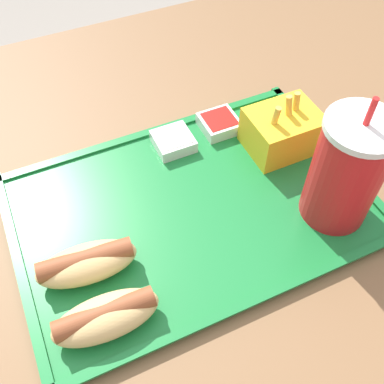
{
  "coord_description": "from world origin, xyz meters",
  "views": [
    {
      "loc": [
        0.12,
        0.33,
        1.2
      ],
      "look_at": [
        -0.03,
        0.0,
        0.75
      ],
      "focal_mm": 42.0,
      "sensor_mm": 36.0,
      "label": 1
    }
  ],
  "objects_px": {
    "soda_cup": "(347,171)",
    "fries_carton": "(282,131)",
    "hot_dog_near": "(87,263)",
    "sauce_cup_mayo": "(173,141)",
    "hot_dog_far": "(106,317)",
    "sauce_cup_ketchup": "(219,123)"
  },
  "relations": [
    {
      "from": "soda_cup",
      "to": "hot_dog_near",
      "type": "xyz_separation_m",
      "value": [
        0.32,
        -0.04,
        -0.06
      ]
    },
    {
      "from": "hot_dog_near",
      "to": "fries_carton",
      "type": "distance_m",
      "value": 0.33
    },
    {
      "from": "hot_dog_far",
      "to": "sauce_cup_ketchup",
      "type": "xyz_separation_m",
      "value": [
        -0.25,
        -0.23,
        -0.01
      ]
    },
    {
      "from": "sauce_cup_ketchup",
      "to": "hot_dog_near",
      "type": "bearing_deg",
      "value": 31.92
    },
    {
      "from": "soda_cup",
      "to": "hot_dog_near",
      "type": "height_order",
      "value": "soda_cup"
    },
    {
      "from": "soda_cup",
      "to": "fries_carton",
      "type": "xyz_separation_m",
      "value": [
        0.0,
        -0.13,
        -0.05
      ]
    },
    {
      "from": "hot_dog_near",
      "to": "fries_carton",
      "type": "height_order",
      "value": "fries_carton"
    },
    {
      "from": "hot_dog_near",
      "to": "sauce_cup_ketchup",
      "type": "height_order",
      "value": "hot_dog_near"
    },
    {
      "from": "sauce_cup_mayo",
      "to": "sauce_cup_ketchup",
      "type": "relative_size",
      "value": 1.0
    },
    {
      "from": "hot_dog_far",
      "to": "hot_dog_near",
      "type": "xyz_separation_m",
      "value": [
        -0.0,
        -0.07,
        0.0
      ]
    },
    {
      "from": "hot_dog_far",
      "to": "sauce_cup_ketchup",
      "type": "distance_m",
      "value": 0.34
    },
    {
      "from": "soda_cup",
      "to": "hot_dog_near",
      "type": "distance_m",
      "value": 0.33
    },
    {
      "from": "hot_dog_far",
      "to": "hot_dog_near",
      "type": "bearing_deg",
      "value": -90.0
    },
    {
      "from": "hot_dog_near",
      "to": "sauce_cup_mayo",
      "type": "xyz_separation_m",
      "value": [
        -0.17,
        -0.15,
        -0.01
      ]
    },
    {
      "from": "fries_carton",
      "to": "sauce_cup_mayo",
      "type": "bearing_deg",
      "value": -24.66
    },
    {
      "from": "hot_dog_far",
      "to": "soda_cup",
      "type": "bearing_deg",
      "value": -174.96
    },
    {
      "from": "soda_cup",
      "to": "sauce_cup_ketchup",
      "type": "distance_m",
      "value": 0.22
    },
    {
      "from": "hot_dog_near",
      "to": "hot_dog_far",
      "type": "bearing_deg",
      "value": 90.0
    },
    {
      "from": "hot_dog_far",
      "to": "sauce_cup_ketchup",
      "type": "relative_size",
      "value": 2.19
    },
    {
      "from": "sauce_cup_ketchup",
      "to": "sauce_cup_mayo",
      "type": "bearing_deg",
      "value": 4.19
    },
    {
      "from": "fries_carton",
      "to": "hot_dog_far",
      "type": "bearing_deg",
      "value": 26.49
    },
    {
      "from": "hot_dog_far",
      "to": "sauce_cup_mayo",
      "type": "xyz_separation_m",
      "value": [
        -0.17,
        -0.22,
        -0.01
      ]
    }
  ]
}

